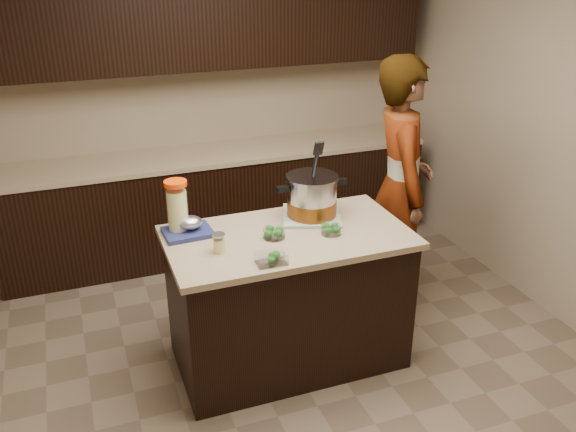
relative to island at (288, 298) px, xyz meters
name	(u,v)px	position (x,y,z in m)	size (l,w,h in m)	color
ground_plane	(288,357)	(0.00, 0.00, -0.45)	(4.00, 4.00, 0.00)	brown
room_shell	(288,100)	(0.00, 0.00, 1.26)	(4.04, 4.04, 2.72)	tan
back_cabinets	(216,146)	(0.00, 1.74, 0.49)	(3.60, 0.63, 2.33)	black
island	(288,298)	(0.00, 0.00, 0.00)	(1.46, 0.81, 0.90)	black
dish_towel	(312,216)	(0.23, 0.18, 0.46)	(0.36, 0.36, 0.02)	#588361
stock_pot	(312,198)	(0.23, 0.18, 0.58)	(0.47, 0.33, 0.47)	#B7B7BC
lemonade_pitcher	(177,210)	(-0.61, 0.25, 0.60)	(0.17, 0.17, 0.33)	#E9E88E
mason_jar	(219,243)	(-0.44, -0.08, 0.50)	(0.09, 0.09, 0.12)	#E9E88E
broccoli_tub_left	(274,233)	(-0.09, -0.02, 0.48)	(0.13, 0.13, 0.06)	silver
broccoli_tub_right	(331,230)	(0.24, -0.09, 0.47)	(0.15, 0.15, 0.06)	silver
broccoli_tub_rect	(271,259)	(-0.21, -0.31, 0.47)	(0.17, 0.13, 0.06)	silver
blue_tray	(189,229)	(-0.56, 0.21, 0.48)	(0.29, 0.24, 0.11)	navy
person	(400,188)	(0.98, 0.38, 0.47)	(0.67, 0.44, 1.85)	gray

